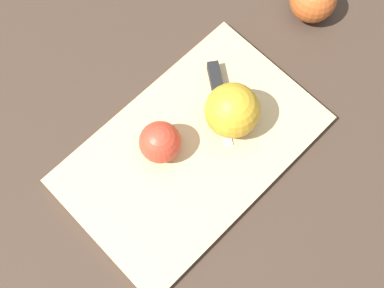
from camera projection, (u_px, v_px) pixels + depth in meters
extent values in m
plane|color=#38281E|center=(192.00, 151.00, 0.75)|extent=(4.00, 4.00, 0.00)
cube|color=tan|center=(192.00, 150.00, 0.74)|extent=(0.44, 0.29, 0.02)
sphere|color=red|center=(160.00, 142.00, 0.70)|extent=(0.07, 0.07, 0.07)
cylinder|color=beige|center=(156.00, 142.00, 0.70)|extent=(0.05, 0.05, 0.06)
sphere|color=gold|center=(232.00, 111.00, 0.71)|extent=(0.09, 0.09, 0.09)
cylinder|color=beige|center=(229.00, 107.00, 0.71)|extent=(0.08, 0.01, 0.08)
cube|color=silver|center=(224.00, 121.00, 0.75)|extent=(0.07, 0.08, 0.00)
cube|color=black|center=(216.00, 79.00, 0.77)|extent=(0.05, 0.06, 0.02)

